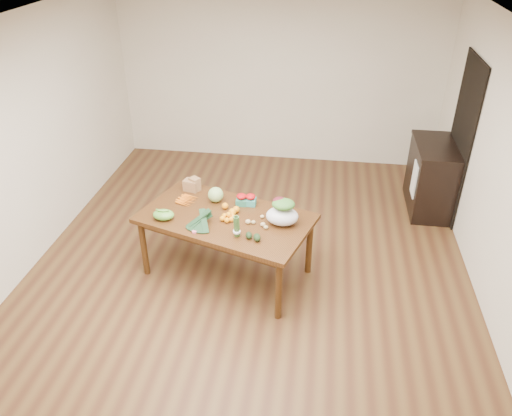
# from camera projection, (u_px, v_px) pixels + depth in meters

# --- Properties ---
(floor) EXTENTS (6.00, 6.00, 0.00)m
(floor) POSITION_uv_depth(u_px,v_px,m) (250.00, 264.00, 5.85)
(floor) COLOR brown
(floor) RESTS_ON ground
(ceiling) EXTENTS (5.00, 6.00, 0.02)m
(ceiling) POSITION_uv_depth(u_px,v_px,m) (248.00, 23.00, 4.46)
(ceiling) COLOR white
(ceiling) RESTS_ON room_walls
(room_walls) EXTENTS (5.02, 6.02, 2.70)m
(room_walls) POSITION_uv_depth(u_px,v_px,m) (249.00, 160.00, 5.15)
(room_walls) COLOR white
(room_walls) RESTS_ON floor
(dining_table) EXTENTS (2.02, 1.51, 0.75)m
(dining_table) POSITION_uv_depth(u_px,v_px,m) (227.00, 245.00, 5.53)
(dining_table) COLOR #503012
(dining_table) RESTS_ON floor
(doorway_dark) EXTENTS (0.02, 1.00, 2.10)m
(doorway_dark) POSITION_uv_depth(u_px,v_px,m) (460.00, 140.00, 6.36)
(doorway_dark) COLOR black
(doorway_dark) RESTS_ON floor
(cabinet) EXTENTS (0.52, 1.02, 0.94)m
(cabinet) POSITION_uv_depth(u_px,v_px,m) (431.00, 177.00, 6.74)
(cabinet) COLOR black
(cabinet) RESTS_ON floor
(dish_towel) EXTENTS (0.02, 0.28, 0.45)m
(dish_towel) POSITION_uv_depth(u_px,v_px,m) (414.00, 179.00, 6.51)
(dish_towel) COLOR white
(dish_towel) RESTS_ON cabinet
(paper_bag) EXTENTS (0.27, 0.25, 0.16)m
(paper_bag) POSITION_uv_depth(u_px,v_px,m) (191.00, 184.00, 5.80)
(paper_bag) COLOR brown
(paper_bag) RESTS_ON dining_table
(cabbage) EXTENTS (0.17, 0.17, 0.17)m
(cabbage) POSITION_uv_depth(u_px,v_px,m) (216.00, 195.00, 5.57)
(cabbage) COLOR #ADCE77
(cabbage) RESTS_ON dining_table
(strawberry_basket_a) EXTENTS (0.15, 0.15, 0.11)m
(strawberry_basket_a) POSITION_uv_depth(u_px,v_px,m) (241.00, 200.00, 5.53)
(strawberry_basket_a) COLOR #B50C11
(strawberry_basket_a) RESTS_ON dining_table
(strawberry_basket_b) EXTENTS (0.14, 0.14, 0.10)m
(strawberry_basket_b) POSITION_uv_depth(u_px,v_px,m) (251.00, 201.00, 5.53)
(strawberry_basket_b) COLOR red
(strawberry_basket_b) RESTS_ON dining_table
(orange_a) EXTENTS (0.07, 0.07, 0.07)m
(orange_a) POSITION_uv_depth(u_px,v_px,m) (225.00, 206.00, 5.46)
(orange_a) COLOR orange
(orange_a) RESTS_ON dining_table
(orange_b) EXTENTS (0.08, 0.08, 0.08)m
(orange_b) POSITION_uv_depth(u_px,v_px,m) (236.00, 209.00, 5.39)
(orange_b) COLOR orange
(orange_b) RESTS_ON dining_table
(orange_c) EXTENTS (0.08, 0.08, 0.08)m
(orange_c) POSITION_uv_depth(u_px,v_px,m) (232.00, 212.00, 5.34)
(orange_c) COLOR orange
(orange_c) RESTS_ON dining_table
(mandarin_cluster) EXTENTS (0.23, 0.23, 0.09)m
(mandarin_cluster) POSITION_uv_depth(u_px,v_px,m) (229.00, 216.00, 5.27)
(mandarin_cluster) COLOR #F4A30E
(mandarin_cluster) RESTS_ON dining_table
(carrots) EXTENTS (0.28, 0.30, 0.03)m
(carrots) POSITION_uv_depth(u_px,v_px,m) (187.00, 200.00, 5.61)
(carrots) COLOR orange
(carrots) RESTS_ON dining_table
(snap_pea_bag) EXTENTS (0.23, 0.17, 0.10)m
(snap_pea_bag) POSITION_uv_depth(u_px,v_px,m) (163.00, 215.00, 5.27)
(snap_pea_bag) COLOR #6DA738
(snap_pea_bag) RESTS_ON dining_table
(kale_bunch) EXTENTS (0.43, 0.48, 0.16)m
(kale_bunch) POSITION_uv_depth(u_px,v_px,m) (199.00, 221.00, 5.11)
(kale_bunch) COLOR black
(kale_bunch) RESTS_ON dining_table
(asparagus_bundle) EXTENTS (0.11, 0.14, 0.26)m
(asparagus_bundle) POSITION_uv_depth(u_px,v_px,m) (237.00, 226.00, 4.94)
(asparagus_bundle) COLOR #447B38
(asparagus_bundle) RESTS_ON dining_table
(potato_a) EXTENTS (0.06, 0.05, 0.05)m
(potato_a) POSITION_uv_depth(u_px,v_px,m) (248.00, 222.00, 5.21)
(potato_a) COLOR tan
(potato_a) RESTS_ON dining_table
(potato_b) EXTENTS (0.05, 0.04, 0.04)m
(potato_b) POSITION_uv_depth(u_px,v_px,m) (253.00, 222.00, 5.21)
(potato_b) COLOR tan
(potato_b) RESTS_ON dining_table
(potato_c) EXTENTS (0.06, 0.05, 0.05)m
(potato_c) POSITION_uv_depth(u_px,v_px,m) (263.00, 224.00, 5.16)
(potato_c) COLOR tan
(potato_c) RESTS_ON dining_table
(potato_d) EXTENTS (0.04, 0.04, 0.04)m
(potato_d) POSITION_uv_depth(u_px,v_px,m) (262.00, 217.00, 5.30)
(potato_d) COLOR #D9B67D
(potato_d) RESTS_ON dining_table
(potato_e) EXTENTS (0.05, 0.04, 0.04)m
(potato_e) POSITION_uv_depth(u_px,v_px,m) (266.00, 227.00, 5.12)
(potato_e) COLOR tan
(potato_e) RESTS_ON dining_table
(avocado_a) EXTENTS (0.09, 0.11, 0.06)m
(avocado_a) POSITION_uv_depth(u_px,v_px,m) (249.00, 235.00, 4.97)
(avocado_a) COLOR black
(avocado_a) RESTS_ON dining_table
(avocado_b) EXTENTS (0.10, 0.12, 0.07)m
(avocado_b) POSITION_uv_depth(u_px,v_px,m) (257.00, 237.00, 4.94)
(avocado_b) COLOR black
(avocado_b) RESTS_ON dining_table
(salad_bag) EXTENTS (0.40, 0.35, 0.26)m
(salad_bag) POSITION_uv_depth(u_px,v_px,m) (282.00, 213.00, 5.15)
(salad_bag) COLOR white
(salad_bag) RESTS_ON dining_table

